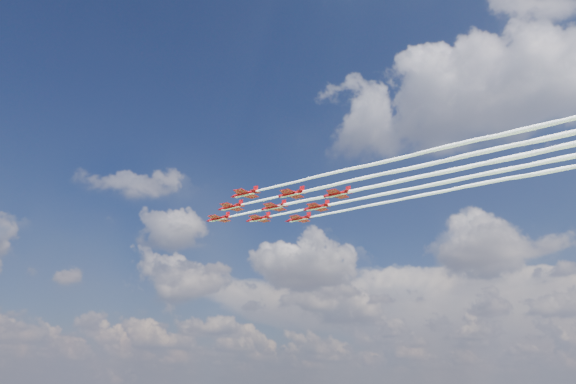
% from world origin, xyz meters
% --- Properties ---
extents(jet_lead, '(149.84, 7.87, 2.30)m').
position_xyz_m(jet_lead, '(55.52, 2.77, 85.35)').
color(jet_lead, '#AA0910').
extents(jet_row2_port, '(149.84, 7.87, 2.30)m').
position_xyz_m(jet_row2_port, '(65.59, -4.16, 85.35)').
color(jet_row2_port, '#AA0910').
extents(jet_row2_starb, '(149.84, 7.87, 2.30)m').
position_xyz_m(jet_row2_starb, '(65.82, 9.37, 85.35)').
color(jet_row2_starb, '#AA0910').
extents(jet_row3_port, '(149.84, 7.87, 2.30)m').
position_xyz_m(jet_row3_port, '(75.67, -11.10, 85.35)').
color(jet_row3_port, '#AA0910').
extents(jet_row3_centre, '(149.84, 7.87, 2.30)m').
position_xyz_m(jet_row3_centre, '(75.89, 2.43, 85.35)').
color(jet_row3_centre, '#AA0910').
extents(jet_row3_starb, '(149.84, 7.87, 2.30)m').
position_xyz_m(jet_row3_starb, '(76.12, 15.96, 85.35)').
color(jet_row3_starb, '#AA0910').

